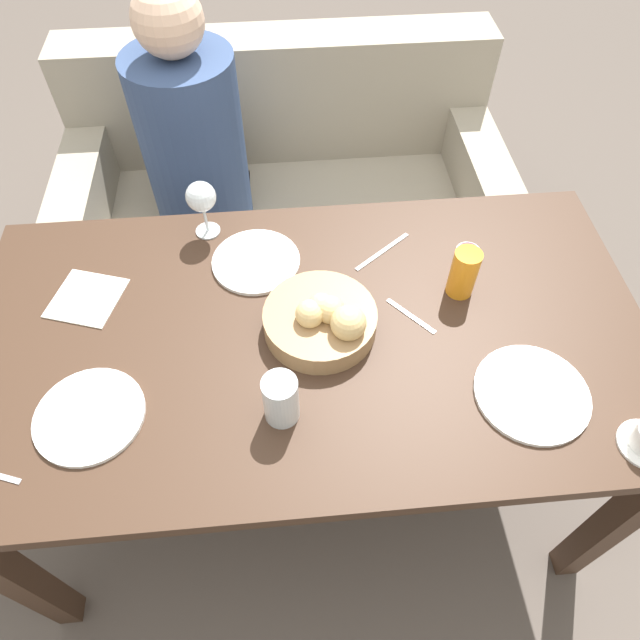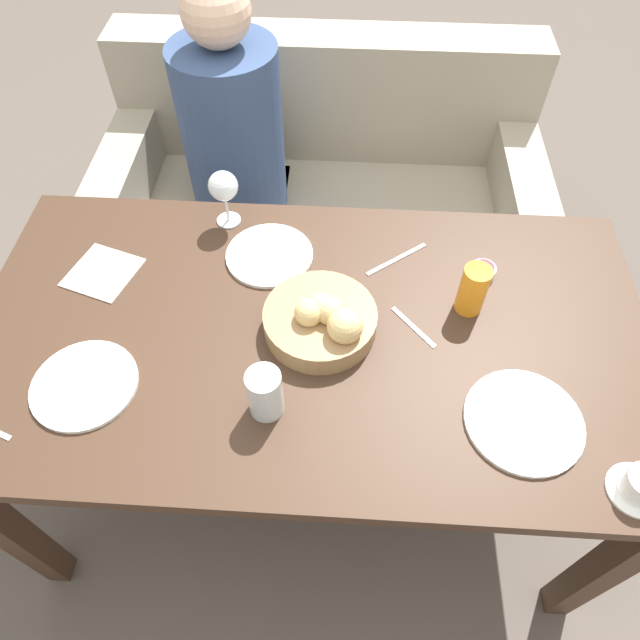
{
  "view_description": "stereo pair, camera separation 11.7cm",
  "coord_description": "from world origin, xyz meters",
  "px_view_note": "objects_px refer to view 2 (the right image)",
  "views": [
    {
      "loc": [
        -0.05,
        -0.77,
        1.82
      ],
      "look_at": [
        0.02,
        0.01,
        0.8
      ],
      "focal_mm": 32.0,
      "sensor_mm": 36.0,
      "label": 1
    },
    {
      "loc": [
        0.07,
        -0.77,
        1.82
      ],
      "look_at": [
        0.02,
        0.01,
        0.8
      ],
      "focal_mm": 32.0,
      "sensor_mm": 36.0,
      "label": 2
    }
  ],
  "objects_px": {
    "juice_glass": "(473,290)",
    "knife_silver": "(397,259)",
    "plate_near_left": "(85,385)",
    "couch": "(323,200)",
    "bread_basket": "(322,320)",
    "plate_near_right": "(524,421)",
    "plate_far_center": "(269,255)",
    "napkin": "(103,272)",
    "wine_glass": "(223,188)",
    "spoon_coffee": "(413,327)",
    "water_tumbler": "(265,393)",
    "seated_person": "(240,182)",
    "jam_bowl_berry": "(483,271)"
  },
  "relations": [
    {
      "from": "bread_basket",
      "to": "wine_glass",
      "type": "height_order",
      "value": "wine_glass"
    },
    {
      "from": "bread_basket",
      "to": "juice_glass",
      "type": "distance_m",
      "value": 0.35
    },
    {
      "from": "juice_glass",
      "to": "spoon_coffee",
      "type": "relative_size",
      "value": 1.11
    },
    {
      "from": "water_tumbler",
      "to": "knife_silver",
      "type": "bearing_deg",
      "value": 57.77
    },
    {
      "from": "spoon_coffee",
      "to": "plate_near_right",
      "type": "bearing_deg",
      "value": -46.98
    },
    {
      "from": "juice_glass",
      "to": "knife_silver",
      "type": "height_order",
      "value": "juice_glass"
    },
    {
      "from": "plate_far_center",
      "to": "napkin",
      "type": "height_order",
      "value": "plate_far_center"
    },
    {
      "from": "plate_far_center",
      "to": "plate_near_left",
      "type": "bearing_deg",
      "value": -130.93
    },
    {
      "from": "plate_far_center",
      "to": "knife_silver",
      "type": "bearing_deg",
      "value": 1.61
    },
    {
      "from": "plate_near_left",
      "to": "knife_silver",
      "type": "xyz_separation_m",
      "value": [
        0.67,
        0.41,
        -0.0
      ]
    },
    {
      "from": "plate_far_center",
      "to": "juice_glass",
      "type": "xyz_separation_m",
      "value": [
        0.48,
        -0.14,
        0.06
      ]
    },
    {
      "from": "napkin",
      "to": "seated_person",
      "type": "bearing_deg",
      "value": 73.0
    },
    {
      "from": "couch",
      "to": "juice_glass",
      "type": "distance_m",
      "value": 1.11
    },
    {
      "from": "couch",
      "to": "spoon_coffee",
      "type": "distance_m",
      "value": 1.1
    },
    {
      "from": "jam_bowl_berry",
      "to": "spoon_coffee",
      "type": "bearing_deg",
      "value": -135.61
    },
    {
      "from": "couch",
      "to": "bread_basket",
      "type": "height_order",
      "value": "bread_basket"
    },
    {
      "from": "plate_near_right",
      "to": "napkin",
      "type": "height_order",
      "value": "plate_near_right"
    },
    {
      "from": "bread_basket",
      "to": "jam_bowl_berry",
      "type": "height_order",
      "value": "bread_basket"
    },
    {
      "from": "wine_glass",
      "to": "spoon_coffee",
      "type": "height_order",
      "value": "wine_glass"
    },
    {
      "from": "water_tumbler",
      "to": "jam_bowl_berry",
      "type": "relative_size",
      "value": 1.97
    },
    {
      "from": "juice_glass",
      "to": "napkin",
      "type": "bearing_deg",
      "value": 176.52
    },
    {
      "from": "water_tumbler",
      "to": "knife_silver",
      "type": "xyz_separation_m",
      "value": [
        0.28,
        0.44,
        -0.06
      ]
    },
    {
      "from": "knife_silver",
      "to": "seated_person",
      "type": "bearing_deg",
      "value": 130.93
    },
    {
      "from": "knife_silver",
      "to": "napkin",
      "type": "distance_m",
      "value": 0.73
    },
    {
      "from": "jam_bowl_berry",
      "to": "knife_silver",
      "type": "bearing_deg",
      "value": 168.78
    },
    {
      "from": "couch",
      "to": "water_tumbler",
      "type": "xyz_separation_m",
      "value": [
        -0.05,
        -1.19,
        0.52
      ]
    },
    {
      "from": "plate_near_right",
      "to": "water_tumbler",
      "type": "bearing_deg",
      "value": 179.79
    },
    {
      "from": "seated_person",
      "to": "wine_glass",
      "type": "bearing_deg",
      "value": -81.49
    },
    {
      "from": "couch",
      "to": "napkin",
      "type": "height_order",
      "value": "couch"
    },
    {
      "from": "couch",
      "to": "juice_glass",
      "type": "bearing_deg",
      "value": -66.34
    },
    {
      "from": "plate_near_right",
      "to": "seated_person",
      "type": "bearing_deg",
      "value": 126.39
    },
    {
      "from": "bread_basket",
      "to": "plate_near_left",
      "type": "xyz_separation_m",
      "value": [
        -0.5,
        -0.18,
        -0.03
      ]
    },
    {
      "from": "plate_near_left",
      "to": "wine_glass",
      "type": "relative_size",
      "value": 1.44
    },
    {
      "from": "plate_near_left",
      "to": "plate_far_center",
      "type": "xyz_separation_m",
      "value": [
        0.35,
        0.4,
        0.0
      ]
    },
    {
      "from": "wine_glass",
      "to": "spoon_coffee",
      "type": "bearing_deg",
      "value": -34.32
    },
    {
      "from": "spoon_coffee",
      "to": "napkin",
      "type": "distance_m",
      "value": 0.77
    },
    {
      "from": "couch",
      "to": "bread_basket",
      "type": "bearing_deg",
      "value": -86.87
    },
    {
      "from": "bread_basket",
      "to": "spoon_coffee",
      "type": "height_order",
      "value": "bread_basket"
    },
    {
      "from": "plate_far_center",
      "to": "wine_glass",
      "type": "height_order",
      "value": "wine_glass"
    },
    {
      "from": "plate_near_left",
      "to": "wine_glass",
      "type": "xyz_separation_m",
      "value": [
        0.23,
        0.53,
        0.11
      ]
    },
    {
      "from": "spoon_coffee",
      "to": "plate_near_left",
      "type": "bearing_deg",
      "value": -164.2
    },
    {
      "from": "plate_near_right",
      "to": "plate_far_center",
      "type": "height_order",
      "value": "same"
    },
    {
      "from": "napkin",
      "to": "plate_near_right",
      "type": "bearing_deg",
      "value": -19.83
    },
    {
      "from": "plate_near_left",
      "to": "couch",
      "type": "bearing_deg",
      "value": 69.16
    },
    {
      "from": "seated_person",
      "to": "water_tumbler",
      "type": "height_order",
      "value": "seated_person"
    },
    {
      "from": "spoon_coffee",
      "to": "jam_bowl_berry",
      "type": "bearing_deg",
      "value": 44.39
    },
    {
      "from": "couch",
      "to": "napkin",
      "type": "xyz_separation_m",
      "value": [
        -0.5,
        -0.84,
        0.46
      ]
    },
    {
      "from": "bread_basket",
      "to": "wine_glass",
      "type": "bearing_deg",
      "value": 127.86
    },
    {
      "from": "water_tumbler",
      "to": "plate_near_right",
      "type": "bearing_deg",
      "value": -0.21
    },
    {
      "from": "plate_near_left",
      "to": "spoon_coffee",
      "type": "distance_m",
      "value": 0.73
    }
  ]
}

